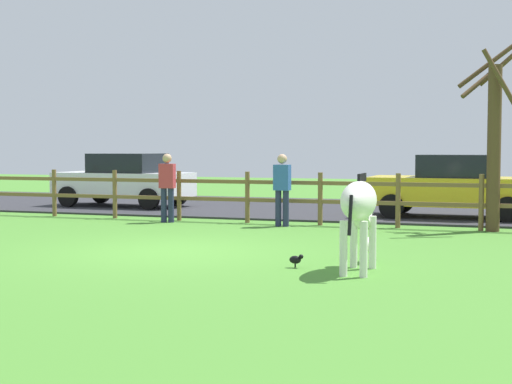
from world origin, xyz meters
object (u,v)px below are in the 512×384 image
Objects in this scene: zebra at (360,208)px; visitor_left_of_tree at (167,184)px; bare_tree at (494,137)px; crow_on_grass at (296,259)px; parked_car_white at (124,179)px; visitor_right_of_tree at (282,186)px; parked_car_yellow at (453,185)px.

visitor_left_of_tree is (-5.68, 5.55, -0.02)m from zebra.
crow_on_grass is (-2.66, -6.05, -1.88)m from bare_tree.
parked_car_white is (-8.73, 9.04, -0.08)m from zebra.
bare_tree is 10.91m from parked_car_white.
visitor_left_of_tree reaches higher than zebra.
bare_tree is 7.49m from visitor_left_of_tree.
crow_on_grass is 0.13× the size of visitor_right_of_tree.
crow_on_grass is 8.69m from parked_car_yellow.
crow_on_grass is 7.31m from visitor_left_of_tree.
zebra is 1.18× the size of visitor_left_of_tree.
parked_car_yellow is 7.06m from visitor_left_of_tree.
crow_on_grass is 0.05× the size of parked_car_yellow.
parked_car_yellow reaches higher than zebra.
parked_car_yellow is 0.99× the size of parked_car_white.
bare_tree is at bearing -68.23° from parked_car_yellow.
bare_tree reaches higher than visitor_right_of_tree.
parked_car_yellow and parked_car_white have the same top height.
parked_car_white is 6.86m from visitor_right_of_tree.
parked_car_yellow is 2.46× the size of visitor_left_of_tree.
parked_car_white is 2.49× the size of visitor_right_of_tree.
crow_on_grass is at bearing -113.76° from bare_tree.
visitor_left_of_tree reaches higher than parked_car_white.
visitor_left_of_tree and visitor_right_of_tree have the same top height.
visitor_right_of_tree is (-1.87, 5.53, 0.78)m from crow_on_grass.
zebra is at bearing -94.93° from parked_car_yellow.
visitor_right_of_tree is at bearing 116.95° from zebra.
visitor_right_of_tree is at bearing -30.60° from parked_car_white.
visitor_left_of_tree is at bearing 130.50° from crow_on_grass.
visitor_right_of_tree is at bearing 108.66° from crow_on_grass.
visitor_left_of_tree is (-6.41, -2.96, 0.06)m from parked_car_yellow.
zebra is 12.57m from parked_car_white.
bare_tree is at bearing 66.24° from crow_on_grass.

